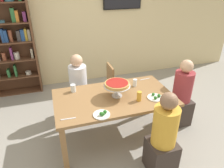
# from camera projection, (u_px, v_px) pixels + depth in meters

# --- Properties ---
(ground_plane) EXTENTS (12.00, 12.00, 0.00)m
(ground_plane) POSITION_uv_depth(u_px,v_px,m) (114.00, 136.00, 3.27)
(ground_plane) COLOR gray
(rear_partition) EXTENTS (8.00, 0.12, 2.80)m
(rear_partition) POSITION_uv_depth(u_px,v_px,m) (83.00, 21.00, 4.47)
(rear_partition) COLOR beige
(rear_partition) RESTS_ON ground_plane
(dining_table) EXTENTS (1.68, 0.95, 0.74)m
(dining_table) POSITION_uv_depth(u_px,v_px,m) (114.00, 101.00, 2.96)
(dining_table) COLOR olive
(dining_table) RESTS_ON ground_plane
(bookshelf) EXTENTS (1.10, 0.30, 2.21)m
(bookshelf) POSITION_uv_depth(u_px,v_px,m) (4.00, 40.00, 4.00)
(bookshelf) COLOR brown
(bookshelf) RESTS_ON ground_plane
(diner_far_left) EXTENTS (0.34, 0.34, 1.15)m
(diner_far_left) POSITION_uv_depth(u_px,v_px,m) (79.00, 91.00, 3.58)
(diner_far_left) COLOR #382D28
(diner_far_left) RESTS_ON ground_plane
(diner_head_east) EXTENTS (0.34, 0.34, 1.15)m
(diner_head_east) POSITION_uv_depth(u_px,v_px,m) (181.00, 98.00, 3.37)
(diner_head_east) COLOR #382D28
(diner_head_east) RESTS_ON ground_plane
(diner_near_right) EXTENTS (0.34, 0.34, 1.15)m
(diner_near_right) POSITION_uv_depth(u_px,v_px,m) (163.00, 140.00, 2.50)
(diner_near_right) COLOR #382D28
(diner_near_right) RESTS_ON ground_plane
(chair_far_right) EXTENTS (0.40, 0.40, 0.87)m
(chair_far_right) POSITION_uv_depth(u_px,v_px,m) (116.00, 84.00, 3.80)
(chair_far_right) COLOR olive
(chair_far_right) RESTS_ON ground_plane
(deep_dish_pizza_stand) EXTENTS (0.38, 0.38, 0.22)m
(deep_dish_pizza_stand) POSITION_uv_depth(u_px,v_px,m) (117.00, 85.00, 2.86)
(deep_dish_pizza_stand) COLOR silver
(deep_dish_pizza_stand) RESTS_ON dining_table
(salad_plate_near_diner) EXTENTS (0.21, 0.21, 0.06)m
(salad_plate_near_diner) POSITION_uv_depth(u_px,v_px,m) (102.00, 114.00, 2.52)
(salad_plate_near_diner) COLOR white
(salad_plate_near_diner) RESTS_ON dining_table
(salad_plate_far_diner) EXTENTS (0.22, 0.22, 0.06)m
(salad_plate_far_diner) POSITION_uv_depth(u_px,v_px,m) (155.00, 97.00, 2.88)
(salad_plate_far_diner) COLOR white
(salad_plate_far_diner) RESTS_ON dining_table
(beer_glass_amber_tall) EXTENTS (0.07, 0.07, 0.14)m
(beer_glass_amber_tall) POSITION_uv_depth(u_px,v_px,m) (139.00, 96.00, 2.80)
(beer_glass_amber_tall) COLOR gold
(beer_glass_amber_tall) RESTS_ON dining_table
(water_glass_clear_near) EXTENTS (0.08, 0.08, 0.12)m
(water_glass_clear_near) POSITION_uv_depth(u_px,v_px,m) (73.00, 88.00, 3.02)
(water_glass_clear_near) COLOR white
(water_glass_clear_near) RESTS_ON dining_table
(water_glass_clear_far) EXTENTS (0.06, 0.06, 0.11)m
(water_glass_clear_far) POSITION_uv_depth(u_px,v_px,m) (135.00, 83.00, 3.17)
(water_glass_clear_far) COLOR white
(water_glass_clear_far) RESTS_ON dining_table
(cutlery_fork_near) EXTENTS (0.18, 0.03, 0.00)m
(cutlery_fork_near) POSITION_uv_depth(u_px,v_px,m) (68.00, 119.00, 2.46)
(cutlery_fork_near) COLOR silver
(cutlery_fork_near) RESTS_ON dining_table
(cutlery_knife_near) EXTENTS (0.18, 0.03, 0.00)m
(cutlery_knife_near) POSITION_uv_depth(u_px,v_px,m) (145.00, 79.00, 3.41)
(cutlery_knife_near) COLOR silver
(cutlery_knife_near) RESTS_ON dining_table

